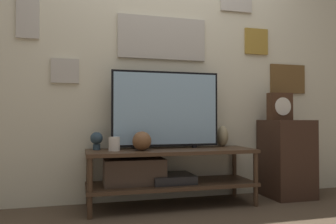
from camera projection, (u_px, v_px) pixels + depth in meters
name	position (u px, v px, depth m)	size (l,w,h in m)	color
ground_plane	(181.00, 215.00, 2.53)	(12.00, 12.00, 0.00)	#4C3D2D
wall_back	(164.00, 54.00, 3.09)	(6.40, 0.08, 2.70)	beige
media_console	(159.00, 170.00, 2.77)	(1.43, 0.46, 0.48)	#422D1E
television	(166.00, 109.00, 2.90)	(0.97, 0.05, 0.68)	black
vase_round_glass	(142.00, 141.00, 2.70)	(0.16, 0.16, 0.16)	brown
vase_urn_stoneware	(223.00, 136.00, 3.12)	(0.10, 0.14, 0.19)	tan
candle_jar	(114.00, 144.00, 2.67)	(0.09, 0.09, 0.11)	silver
decorative_bust	(97.00, 139.00, 2.76)	(0.10, 0.10, 0.15)	#2D4251
side_table	(286.00, 158.00, 3.12)	(0.40, 0.41, 0.73)	#382319
mantel_clock	(280.00, 107.00, 3.15)	(0.23, 0.11, 0.26)	#422819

